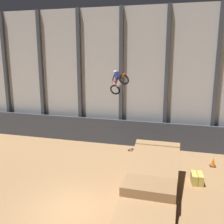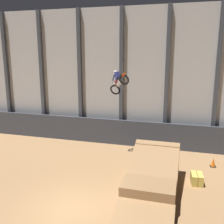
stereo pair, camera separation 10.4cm
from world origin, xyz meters
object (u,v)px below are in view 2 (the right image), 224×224
dirt_ramp (153,177)px  rider_bike_solo (119,81)px  traffic_cone_near_ramp (213,162)px  hay_bale_trackside (197,179)px

dirt_ramp → rider_bike_solo: 6.58m
traffic_cone_near_ramp → hay_bale_trackside: traffic_cone_near_ramp is taller
dirt_ramp → traffic_cone_near_ramp: size_ratio=11.04×
dirt_ramp → traffic_cone_near_ramp: dirt_ramp is taller
hay_bale_trackside → rider_bike_solo: bearing=152.5°
traffic_cone_near_ramp → hay_bale_trackside: 2.75m
hay_bale_trackside → dirt_ramp: bearing=-151.4°
traffic_cone_near_ramp → hay_bale_trackside: (-1.06, -2.54, -0.00)m
rider_bike_solo → traffic_cone_near_ramp: 7.84m
dirt_ramp → hay_bale_trackside: bearing=28.6°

